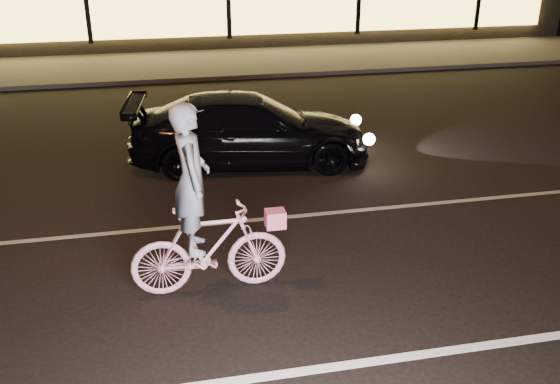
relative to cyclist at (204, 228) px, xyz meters
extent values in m
plane|color=black|center=(2.24, -0.21, -0.84)|extent=(90.00, 90.00, 0.00)
cube|color=silver|center=(2.24, -1.71, -0.84)|extent=(60.00, 0.12, 0.01)
cube|color=gray|center=(2.24, 1.79, -0.84)|extent=(60.00, 0.10, 0.01)
cube|color=#383533|center=(2.24, 12.79, -0.78)|extent=(30.00, 4.00, 0.12)
cube|color=#FFD259|center=(2.24, 14.69, 0.76)|extent=(23.00, 0.15, 2.00)
cube|color=black|center=(-2.26, 14.61, 0.76)|extent=(0.15, 0.08, 2.20)
cube|color=black|center=(2.24, 14.61, 0.76)|extent=(0.15, 0.08, 2.20)
cube|color=black|center=(6.74, 14.61, 0.76)|extent=(0.15, 0.08, 2.20)
imported|color=#F0497F|center=(0.04, 0.00, -0.28)|extent=(1.88, 0.53, 1.13)
imported|color=silver|center=(-0.12, 0.00, 0.64)|extent=(0.42, 0.65, 1.78)
cube|color=#E03A73|center=(0.85, 0.00, 0.04)|extent=(0.24, 0.19, 0.22)
imported|color=black|center=(1.23, 4.23, -0.20)|extent=(4.58, 2.29, 1.28)
sphere|color=#FFF2BF|center=(3.38, 4.57, -0.26)|extent=(0.21, 0.21, 0.21)
sphere|color=#FFF2BF|center=(3.25, 3.41, -0.26)|extent=(0.21, 0.21, 0.21)
camera|label=1|loc=(-0.47, -6.57, 3.32)|focal=40.00mm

